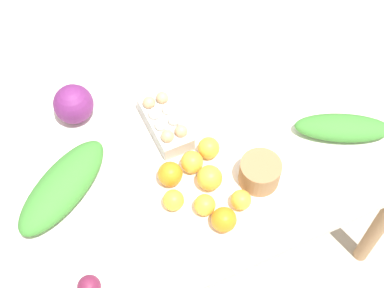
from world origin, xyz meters
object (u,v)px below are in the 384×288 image
cabbage_purple (73,104)px  orange_3 (170,174)px  greens_bunch_chard (343,128)px  orange_1 (205,205)px  orange_5 (224,220)px  orange_4 (173,200)px  orange_6 (192,162)px  orange_2 (209,148)px  greens_bunch_dandelion (63,186)px  orange_7 (241,200)px  orange_0 (210,178)px  beet_root (89,287)px  paper_bag (260,172)px  egg_carton (165,122)px

cabbage_purple → orange_3: (0.20, -0.38, -0.03)m
greens_bunch_chard → orange_1: bearing=-173.0°
cabbage_purple → orange_5: bearing=-64.8°
greens_bunch_chard → orange_3: bearing=172.9°
orange_4 → orange_6: size_ratio=0.92×
orange_2 → orange_6: bearing=-160.1°
greens_bunch_dandelion → orange_7: bearing=-29.0°
greens_bunch_chard → orange_0: (-0.51, 0.01, 0.01)m
greens_bunch_dandelion → orange_6: bearing=-11.5°
orange_6 → orange_5: bearing=-89.7°
orange_1 → beet_root: bearing=-166.7°
paper_bag → beet_root: size_ratio=1.95×
paper_bag → orange_5: (-0.18, -0.10, -0.01)m
orange_2 → egg_carton: bearing=119.9°
orange_0 → orange_3: bearing=148.6°
cabbage_purple → orange_1: (0.25, -0.53, -0.04)m
egg_carton → orange_5: (0.02, -0.42, -0.00)m
egg_carton → orange_7: (0.10, -0.38, -0.01)m
beet_root → paper_bag: bearing=11.3°
orange_2 → orange_3: 0.16m
paper_bag → orange_6: (-0.18, 0.13, -0.01)m
cabbage_purple → orange_2: bearing=-43.9°
orange_3 → cabbage_purple: bearing=117.3°
orange_0 → paper_bag: bearing=-18.4°
paper_bag → orange_1: paper_bag is taller
greens_bunch_dandelion → orange_1: 0.46m
cabbage_purple → orange_1: size_ratio=2.02×
egg_carton → paper_bag: size_ratio=1.85×
cabbage_purple → greens_bunch_chard: cabbage_purple is taller
cabbage_purple → greens_bunch_dandelion: cabbage_purple is taller
orange_4 → orange_5: bearing=-48.9°
orange_3 → orange_2: bearing=14.5°
greens_bunch_dandelion → beet_root: 0.34m
orange_1 → orange_6: (0.03, 0.16, 0.00)m
orange_1 → orange_0: bearing=55.1°
cabbage_purple → orange_2: 0.50m
egg_carton → orange_5: size_ratio=3.11×
paper_bag → greens_bunch_chard: 0.35m
cabbage_purple → egg_carton: bearing=-34.8°
orange_3 → orange_6: (0.08, 0.01, -0.00)m
egg_carton → beet_root: (-0.43, -0.44, -0.01)m
orange_0 → orange_2: orange_0 is taller
greens_bunch_dandelion → greens_bunch_chard: (0.95, -0.18, -0.01)m
greens_bunch_dandelion → orange_0: greens_bunch_dandelion is taller
orange_6 → paper_bag: bearing=-36.3°
paper_bag → orange_7: bearing=-149.5°
orange_6 → greens_bunch_dandelion: bearing=168.5°
orange_3 → orange_4: orange_3 is taller
orange_7 → greens_bunch_chard: bearing=12.5°
orange_1 → orange_7: bearing=-15.7°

